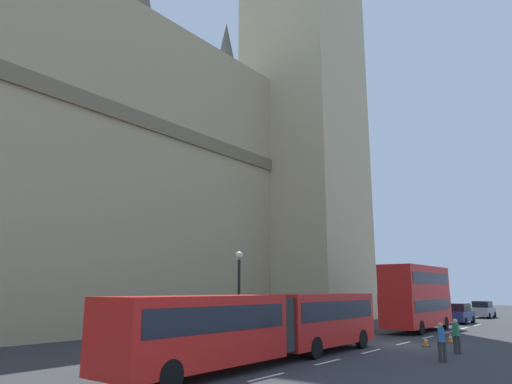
{
  "coord_description": "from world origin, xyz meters",
  "views": [
    {
      "loc": [
        -27.44,
        -10.66,
        3.13
      ],
      "look_at": [
        -7.37,
        4.65,
        8.38
      ],
      "focal_mm": 32.92,
      "sensor_mm": 36.0,
      "label": 1
    }
  ],
  "objects_px": {
    "pedestrian_near_cones": "(442,341)",
    "pedestrian_by_kerb": "(456,335)",
    "sedan_trailing": "(483,310)",
    "traffic_cone_middle": "(451,338)",
    "street_lamp": "(239,291)",
    "sedan_lead": "(459,314)",
    "articulated_bus": "(269,321)",
    "double_decker_bus": "(417,295)",
    "traffic_cone_west": "(426,341)"
  },
  "relations": [
    {
      "from": "sedan_lead",
      "to": "street_lamp",
      "type": "xyz_separation_m",
      "value": [
        -26.87,
        4.78,
        2.14
      ]
    },
    {
      "from": "sedan_trailing",
      "to": "sedan_lead",
      "type": "bearing_deg",
      "value": -178.62
    },
    {
      "from": "articulated_bus",
      "to": "traffic_cone_west",
      "type": "distance_m",
      "value": 10.79
    },
    {
      "from": "double_decker_bus",
      "to": "sedan_trailing",
      "type": "xyz_separation_m",
      "value": [
        21.79,
        -0.01,
        -1.79
      ]
    },
    {
      "from": "sedan_trailing",
      "to": "street_lamp",
      "type": "xyz_separation_m",
      "value": [
        -37.99,
        4.51,
        2.14
      ]
    },
    {
      "from": "sedan_lead",
      "to": "sedan_trailing",
      "type": "bearing_deg",
      "value": 1.38
    },
    {
      "from": "sedan_lead",
      "to": "sedan_trailing",
      "type": "distance_m",
      "value": 11.13
    },
    {
      "from": "street_lamp",
      "to": "traffic_cone_middle",
      "type": "bearing_deg",
      "value": -42.6
    },
    {
      "from": "articulated_bus",
      "to": "sedan_trailing",
      "type": "xyz_separation_m",
      "value": [
        41.37,
        -0.01,
        -0.83
      ]
    },
    {
      "from": "double_decker_bus",
      "to": "pedestrian_near_cones",
      "type": "bearing_deg",
      "value": -157.89
    },
    {
      "from": "double_decker_bus",
      "to": "pedestrian_near_cones",
      "type": "relative_size",
      "value": 5.5
    },
    {
      "from": "double_decker_bus",
      "to": "pedestrian_near_cones",
      "type": "height_order",
      "value": "double_decker_bus"
    },
    {
      "from": "double_decker_bus",
      "to": "street_lamp",
      "type": "bearing_deg",
      "value": 164.46
    },
    {
      "from": "articulated_bus",
      "to": "pedestrian_near_cones",
      "type": "relative_size",
      "value": 10.02
    },
    {
      "from": "double_decker_bus",
      "to": "pedestrian_near_cones",
      "type": "distance_m",
      "value": 16.18
    },
    {
      "from": "double_decker_bus",
      "to": "pedestrian_by_kerb",
      "type": "bearing_deg",
      "value": -153.48
    },
    {
      "from": "double_decker_bus",
      "to": "sedan_lead",
      "type": "xyz_separation_m",
      "value": [
        10.66,
        -0.28,
        -1.79
      ]
    },
    {
      "from": "street_lamp",
      "to": "pedestrian_by_kerb",
      "type": "xyz_separation_m",
      "value": [
        4.52,
        -10.33,
        -2.14
      ]
    },
    {
      "from": "sedan_lead",
      "to": "traffic_cone_middle",
      "type": "height_order",
      "value": "sedan_lead"
    },
    {
      "from": "sedan_lead",
      "to": "sedan_trailing",
      "type": "height_order",
      "value": "same"
    },
    {
      "from": "street_lamp",
      "to": "pedestrian_by_kerb",
      "type": "bearing_deg",
      "value": -66.38
    },
    {
      "from": "pedestrian_near_cones",
      "to": "pedestrian_by_kerb",
      "type": "distance_m",
      "value": 3.22
    },
    {
      "from": "street_lamp",
      "to": "sedan_lead",
      "type": "bearing_deg",
      "value": -10.09
    },
    {
      "from": "sedan_trailing",
      "to": "pedestrian_near_cones",
      "type": "height_order",
      "value": "sedan_trailing"
    },
    {
      "from": "traffic_cone_middle",
      "to": "pedestrian_near_cones",
      "type": "height_order",
      "value": "pedestrian_near_cones"
    },
    {
      "from": "pedestrian_by_kerb",
      "to": "sedan_lead",
      "type": "bearing_deg",
      "value": 13.96
    },
    {
      "from": "sedan_trailing",
      "to": "street_lamp",
      "type": "relative_size",
      "value": 0.83
    },
    {
      "from": "articulated_bus",
      "to": "pedestrian_by_kerb",
      "type": "height_order",
      "value": "articulated_bus"
    },
    {
      "from": "articulated_bus",
      "to": "sedan_lead",
      "type": "xyz_separation_m",
      "value": [
        30.25,
        -0.27,
        -0.83
      ]
    },
    {
      "from": "sedan_trailing",
      "to": "traffic_cone_west",
      "type": "relative_size",
      "value": 7.59
    },
    {
      "from": "sedan_lead",
      "to": "pedestrian_near_cones",
      "type": "distance_m",
      "value": 26.21
    },
    {
      "from": "sedan_lead",
      "to": "pedestrian_near_cones",
      "type": "height_order",
      "value": "sedan_lead"
    },
    {
      "from": "articulated_bus",
      "to": "pedestrian_by_kerb",
      "type": "distance_m",
      "value": 9.85
    },
    {
      "from": "double_decker_bus",
      "to": "pedestrian_near_cones",
      "type": "xyz_separation_m",
      "value": [
        -14.9,
        -6.05,
        -1.8
      ]
    },
    {
      "from": "traffic_cone_west",
      "to": "pedestrian_near_cones",
      "type": "xyz_separation_m",
      "value": [
        -5.38,
        -2.46,
        0.63
      ]
    },
    {
      "from": "traffic_cone_west",
      "to": "traffic_cone_middle",
      "type": "height_order",
      "value": "same"
    },
    {
      "from": "sedan_trailing",
      "to": "traffic_cone_west",
      "type": "height_order",
      "value": "sedan_trailing"
    },
    {
      "from": "traffic_cone_middle",
      "to": "sedan_lead",
      "type": "bearing_deg",
      "value": 12.61
    },
    {
      "from": "sedan_lead",
      "to": "traffic_cone_middle",
      "type": "bearing_deg",
      "value": -167.39
    },
    {
      "from": "sedan_lead",
      "to": "pedestrian_near_cones",
      "type": "xyz_separation_m",
      "value": [
        -25.56,
        -5.78,
        -0.0
      ]
    },
    {
      "from": "street_lamp",
      "to": "pedestrian_by_kerb",
      "type": "distance_m",
      "value": 11.48
    },
    {
      "from": "sedan_lead",
      "to": "street_lamp",
      "type": "relative_size",
      "value": 0.83
    },
    {
      "from": "articulated_bus",
      "to": "double_decker_bus",
      "type": "xyz_separation_m",
      "value": [
        19.58,
        0.0,
        0.96
      ]
    },
    {
      "from": "sedan_lead",
      "to": "traffic_cone_west",
      "type": "height_order",
      "value": "sedan_lead"
    },
    {
      "from": "articulated_bus",
      "to": "sedan_trailing",
      "type": "relative_size",
      "value": 3.85
    },
    {
      "from": "sedan_trailing",
      "to": "traffic_cone_middle",
      "type": "bearing_deg",
      "value": -171.7
    },
    {
      "from": "double_decker_bus",
      "to": "traffic_cone_west",
      "type": "distance_m",
      "value": 10.46
    },
    {
      "from": "street_lamp",
      "to": "pedestrian_by_kerb",
      "type": "relative_size",
      "value": 3.12
    },
    {
      "from": "articulated_bus",
      "to": "pedestrian_near_cones",
      "type": "bearing_deg",
      "value": -52.24
    },
    {
      "from": "sedan_lead",
      "to": "pedestrian_by_kerb",
      "type": "xyz_separation_m",
      "value": [
        -22.35,
        -5.55,
        -0.0
      ]
    }
  ]
}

